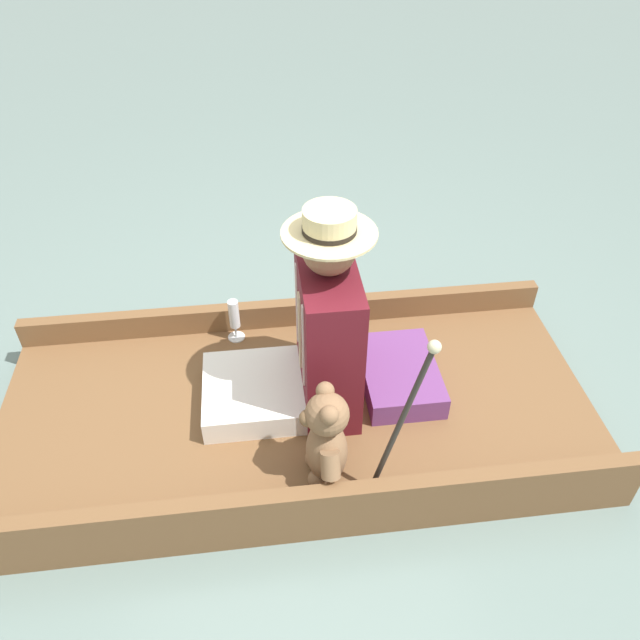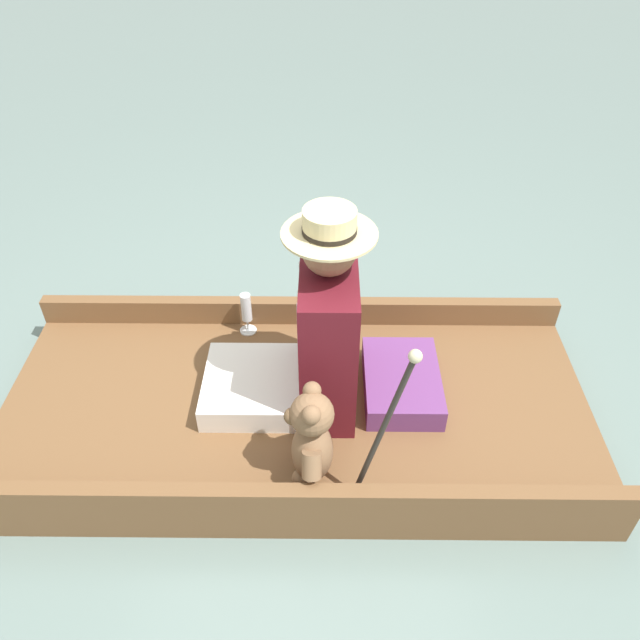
# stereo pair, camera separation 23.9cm
# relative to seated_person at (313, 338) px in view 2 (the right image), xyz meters

# --- Properties ---
(ground_plane) EXTENTS (16.00, 16.00, 0.00)m
(ground_plane) POSITION_rel_seated_person_xyz_m (-0.03, 0.07, -0.47)
(ground_plane) COLOR slate
(punt_boat) EXTENTS (1.12, 2.47, 0.26)m
(punt_boat) POSITION_rel_seated_person_xyz_m (-0.03, 0.07, -0.39)
(punt_boat) COLOR brown
(punt_boat) RESTS_ON ground_plane
(seat_cushion) EXTENTS (0.45, 0.32, 0.11)m
(seat_cushion) POSITION_rel_seated_person_xyz_m (0.03, -0.38, -0.28)
(seat_cushion) COLOR #6B3875
(seat_cushion) RESTS_ON punt_boat
(seated_person) EXTENTS (0.47, 0.69, 0.90)m
(seated_person) POSITION_rel_seated_person_xyz_m (0.00, 0.00, 0.00)
(seated_person) COLOR white
(seated_person) RESTS_ON punt_boat
(teddy_bear) EXTENTS (0.30, 0.18, 0.43)m
(teddy_bear) POSITION_rel_seated_person_xyz_m (-0.40, -0.00, -0.13)
(teddy_bear) COLOR #846042
(teddy_bear) RESTS_ON punt_boat
(wine_glass) EXTENTS (0.08, 0.08, 0.22)m
(wine_glass) POSITION_rel_seated_person_xyz_m (0.42, 0.32, -0.20)
(wine_glass) COLOR silver
(wine_glass) RESTS_ON punt_boat
(walking_cane) EXTENTS (0.04, 0.19, 0.72)m
(walking_cane) POSITION_rel_seated_person_xyz_m (-0.49, -0.25, 0.10)
(walking_cane) COLOR #2D2823
(walking_cane) RESTS_ON punt_boat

